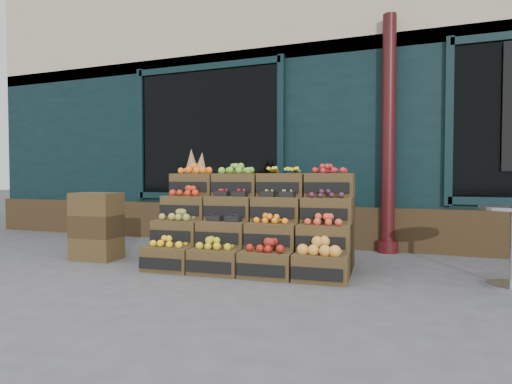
% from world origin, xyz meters
% --- Properties ---
extents(ground, '(60.00, 60.00, 0.00)m').
position_xyz_m(ground, '(0.00, 0.00, 0.00)').
color(ground, '#49494C').
rests_on(ground, ground).
extents(shop_facade, '(12.00, 6.24, 4.80)m').
position_xyz_m(shop_facade, '(0.00, 5.11, 2.40)').
color(shop_facade, black).
rests_on(shop_facade, ground).
extents(crate_display, '(2.27, 1.22, 1.38)m').
position_xyz_m(crate_display, '(-0.17, 0.54, 0.43)').
color(crate_display, '#413119').
rests_on(crate_display, ground).
extents(spare_crates, '(0.58, 0.42, 0.83)m').
position_xyz_m(spare_crates, '(-2.15, 0.25, 0.42)').
color(spare_crates, '#413119').
rests_on(spare_crates, ground).
extents(shopkeeper, '(0.90, 0.70, 2.20)m').
position_xyz_m(shopkeeper, '(-1.64, 2.65, 1.10)').
color(shopkeeper, '#154B19').
rests_on(shopkeeper, ground).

